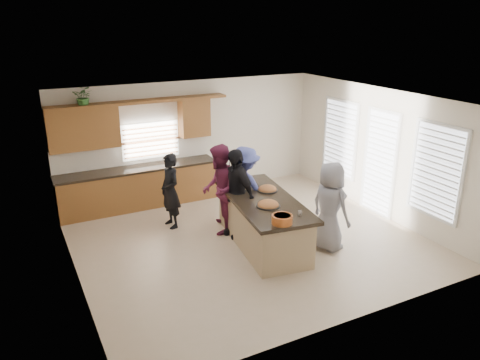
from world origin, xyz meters
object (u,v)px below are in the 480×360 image
woman_right_back (244,189)px  salad_bowl (282,219)px  woman_left_mid (219,189)px  island (263,222)px  woman_left_back (170,191)px  woman_left_front (236,193)px  woman_right_front (330,206)px

woman_right_back → salad_bowl: bearing=139.2°
woman_left_mid → island: bearing=55.9°
woman_left_mid → woman_left_back: bearing=-103.9°
woman_left_mid → woman_right_back: bearing=106.1°
woman_left_front → woman_right_front: bearing=34.5°
woman_left_front → woman_right_front: woman_left_front is taller
woman_left_front → woman_right_front: (1.31, -1.31, -0.05)m
woman_right_back → woman_right_front: woman_right_back is taller
island → salad_bowl: bearing=-96.1°
woman_left_mid → woman_left_front: woman_left_mid is taller
woman_left_front → woman_right_back: woman_left_front is taller
woman_right_back → woman_left_front: bearing=93.2°
woman_left_back → woman_right_front: woman_right_front is taller
woman_right_front → woman_left_back: bearing=33.9°
woman_left_back → woman_right_front: bearing=38.9°
woman_left_front → woman_right_front: size_ratio=1.05×
island → woman_left_front: 0.79m
salad_bowl → woman_left_back: bearing=110.8°
salad_bowl → woman_right_front: size_ratio=0.20×
salad_bowl → woman_right_front: (1.31, 0.39, -0.17)m
salad_bowl → woman_left_back: size_ratio=0.22×
salad_bowl → woman_right_back: (0.30, 1.93, -0.15)m
woman_right_back → woman_right_front: 1.83m
island → woman_right_front: woman_right_front is taller
woman_left_mid → salad_bowl: bearing=32.5°
salad_bowl → woman_left_mid: 2.03m
woman_left_front → woman_right_back: size_ratio=1.03×
salad_bowl → woman_right_back: bearing=81.1°
woman_right_back → woman_left_back: bearing=27.7°
island → woman_right_back: 0.90m
salad_bowl → island: bearing=75.9°
woman_right_front → island: bearing=42.8°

